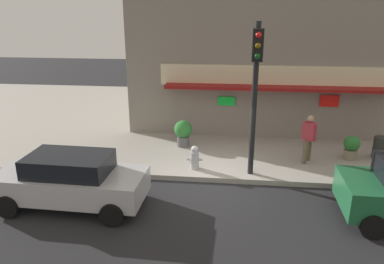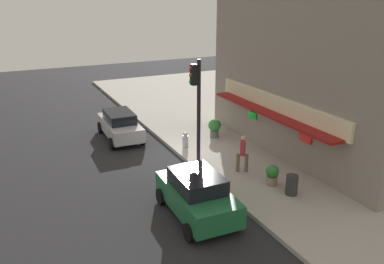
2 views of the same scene
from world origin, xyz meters
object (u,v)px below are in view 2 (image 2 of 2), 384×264
at_px(parked_car_green, 197,194).
at_px(parked_car_silver, 120,125).
at_px(traffic_light, 197,98).
at_px(potted_plant_by_doorway, 215,127).
at_px(fire_hydrant, 185,140).
at_px(potted_plant_by_window, 272,174).
at_px(trash_can, 292,185).
at_px(pedestrian, 243,152).

xyz_separation_m(parked_car_green, parked_car_silver, (-9.48, -0.17, -0.06)).
distance_m(traffic_light, potted_plant_by_doorway, 4.36).
relative_size(fire_hydrant, potted_plant_by_window, 0.93).
xyz_separation_m(fire_hydrant, trash_can, (6.65, 1.64, 0.01)).
bearing_deg(pedestrian, trash_can, 13.05).
relative_size(fire_hydrant, parked_car_green, 0.21).
bearing_deg(potted_plant_by_window, traffic_light, -154.61).
bearing_deg(potted_plant_by_doorway, pedestrian, -13.53).
distance_m(pedestrian, potted_plant_by_doorway, 4.77).
height_order(fire_hydrant, potted_plant_by_window, potted_plant_by_window).
height_order(pedestrian, potted_plant_by_window, pedestrian).
distance_m(pedestrian, parked_car_silver, 8.07).
bearing_deg(fire_hydrant, pedestrian, 14.45).
bearing_deg(parked_car_green, potted_plant_by_doorway, 146.66).
xyz_separation_m(pedestrian, parked_car_green, (2.26, -3.41, -0.25)).
distance_m(trash_can, potted_plant_by_doorway, 7.35).
height_order(pedestrian, potted_plant_by_doorway, pedestrian).
bearing_deg(potted_plant_by_window, potted_plant_by_doorway, 173.97).
height_order(fire_hydrant, parked_car_green, parked_car_green).
relative_size(fire_hydrant, parked_car_silver, 0.20).
bearing_deg(trash_can, potted_plant_by_doorway, 176.23).
xyz_separation_m(fire_hydrant, parked_car_green, (6.20, -2.40, 0.30)).
bearing_deg(trash_can, parked_car_green, -96.38).
xyz_separation_m(potted_plant_by_window, parked_car_silver, (-8.86, -4.04, 0.16)).
bearing_deg(parked_car_green, potted_plant_by_window, 99.06).
bearing_deg(trash_can, fire_hydrant, -166.12).
bearing_deg(parked_car_green, trash_can, 83.62).
bearing_deg(pedestrian, parked_car_silver, -153.56).
bearing_deg(potted_plant_by_window, fire_hydrant, -165.30).
bearing_deg(parked_car_silver, pedestrian, 26.44).
distance_m(parked_car_green, parked_car_silver, 9.48).
bearing_deg(parked_car_green, pedestrian, 123.51).
relative_size(potted_plant_by_doorway, parked_car_green, 0.26).
bearing_deg(potted_plant_by_doorway, traffic_light, -43.08).
height_order(traffic_light, pedestrian, traffic_light).
height_order(trash_can, potted_plant_by_window, potted_plant_by_window).
height_order(trash_can, parked_car_green, parked_car_green).
distance_m(pedestrian, potted_plant_by_window, 1.77).
height_order(potted_plant_by_doorway, parked_car_silver, parked_car_silver).
relative_size(trash_can, pedestrian, 0.47).
xyz_separation_m(pedestrian, parked_car_silver, (-7.22, -3.59, -0.31)).
relative_size(traffic_light, potted_plant_by_window, 5.49).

